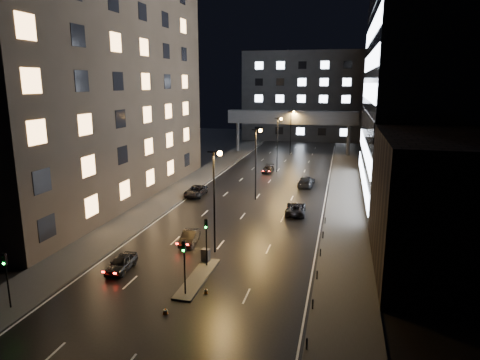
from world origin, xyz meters
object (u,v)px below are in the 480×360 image
Objects in this scene: car_away_a at (121,263)px; car_toward_a at (296,208)px; utility_cabinet at (206,255)px; car_toward_b at (306,181)px; car_away_c at (196,191)px; car_away_d at (268,169)px; car_away_b at (190,237)px.

car_away_a is 0.78× the size of car_toward_a.
car_toward_a reaches higher than utility_cabinet.
utility_cabinet is (6.77, 3.40, 0.04)m from car_away_a.
car_toward_b is 4.77× the size of utility_cabinet.
car_toward_b reaches higher than car_away_a.
car_toward_b is (0.01, 15.28, 0.09)m from car_toward_a.
car_away_c is at bearing -22.42° from car_toward_a.
car_toward_a is at bearing 93.25° from car_toward_b.
utility_cabinet reaches higher than car_away_d.
car_toward_b is (15.36, 9.85, 0.08)m from car_away_c.
car_toward_a is (13.21, 20.49, 0.03)m from car_away_a.
car_away_d is (7.50, 19.07, -0.10)m from car_away_c.
car_toward_a is (9.57, 12.91, 0.05)m from car_away_b.
car_away_b is at bearing 61.91° from car_away_a.
car_away_a is at bearing -121.65° from car_away_b.
car_away_c is 4.48× the size of utility_cabinet.
car_away_b is 0.73× the size of car_toward_b.
car_away_c reaches higher than utility_cabinet.
car_toward_b reaches higher than utility_cabinet.
car_away_b is 37.45m from car_away_d.
car_away_a is 0.93× the size of car_away_d.
car_away_c is (-5.77, 18.34, 0.06)m from car_away_b.
car_away_d is 3.71× the size of utility_cabinet.
car_toward_b is 33.00m from utility_cabinet.
car_away_b reaches higher than car_away_d.
car_toward_a reaches higher than car_away_b.
car_toward_a is at bearing 79.74° from utility_cabinet.
car_away_b is 0.94× the size of car_away_d.
car_away_c is at bearing 121.96° from utility_cabinet.
car_away_c is 1.01× the size of car_toward_a.
car_away_b is 0.79× the size of car_toward_a.
car_away_d is (5.37, 44.99, -0.06)m from car_away_a.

